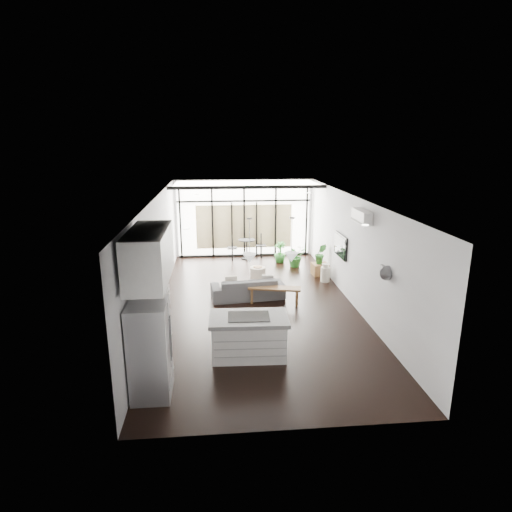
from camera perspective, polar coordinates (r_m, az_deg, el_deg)
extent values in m
cube|color=black|center=(11.26, 0.14, -6.55)|extent=(5.00, 10.00, 0.00)
cube|color=silver|center=(10.54, 0.15, 7.72)|extent=(5.00, 10.00, 0.00)
cube|color=silver|center=(10.87, -13.08, 0.02)|extent=(0.02, 10.00, 2.80)
cube|color=silver|center=(11.32, 12.85, 0.64)|extent=(0.02, 10.00, 2.80)
cube|color=silver|center=(15.68, -1.61, 5.06)|extent=(5.00, 0.02, 2.80)
cube|color=silver|center=(6.16, 4.71, -11.71)|extent=(5.00, 0.02, 2.80)
cube|color=black|center=(15.56, -1.58, 4.98)|extent=(5.00, 0.20, 2.80)
cube|color=silver|center=(14.50, -1.39, 9.69)|extent=(4.70, 1.90, 0.06)
cube|color=beige|center=(15.69, -1.59, 3.95)|extent=(3.50, 0.02, 1.60)
cube|color=silver|center=(8.61, -0.96, -10.66)|extent=(1.58, 0.98, 0.84)
cube|color=black|center=(8.43, -0.97, -8.05)|extent=(0.83, 0.57, 0.01)
cube|color=#A9A9AE|center=(7.45, -13.94, -12.06)|extent=(0.64, 0.80, 1.65)
cube|color=silver|center=(7.95, -13.84, -7.51)|extent=(0.61, 0.63, 2.34)
cube|color=silver|center=(7.23, -14.06, 0.06)|extent=(0.62, 1.75, 0.86)
cone|color=silver|center=(8.07, -0.87, -0.31)|extent=(0.26, 0.26, 0.18)
cone|color=silver|center=(8.17, 4.73, -0.17)|extent=(0.26, 0.26, 0.18)
imported|color=#464648|center=(11.62, -1.11, -3.82)|extent=(2.01, 0.78, 0.77)
cube|color=brown|center=(11.32, 2.49, -5.24)|extent=(1.42, 0.64, 0.44)
cylinder|color=beige|center=(13.20, 0.22, -2.31)|extent=(0.58, 0.58, 0.39)
cube|color=brown|center=(13.78, 8.53, -1.76)|extent=(0.52, 0.52, 0.37)
imported|color=#296E27|center=(14.55, 5.29, -0.27)|extent=(0.89, 0.94, 0.59)
imported|color=#296E27|center=(15.03, 3.21, -0.08)|extent=(0.73, 0.85, 0.41)
imported|color=#296E27|center=(13.69, 8.58, -0.44)|extent=(0.44, 0.70, 0.29)
cylinder|color=silver|center=(13.14, 9.23, -2.20)|extent=(0.30, 0.30, 0.56)
cube|color=black|center=(15.43, -1.23, 0.78)|extent=(1.42, 0.83, 0.64)
cube|color=black|center=(12.26, 11.22, 1.37)|extent=(0.05, 1.10, 0.65)
cube|color=white|center=(10.33, 13.91, 5.15)|extent=(0.22, 0.90, 0.30)
cube|color=black|center=(10.35, -13.32, 0.10)|extent=(0.04, 0.70, 0.90)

